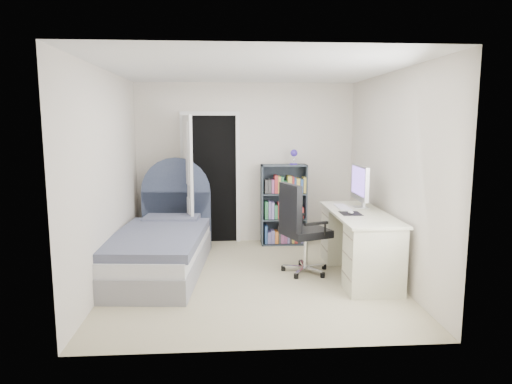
{
  "coord_description": "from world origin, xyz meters",
  "views": [
    {
      "loc": [
        -0.32,
        -5.38,
        1.9
      ],
      "look_at": [
        0.06,
        0.27,
        1.03
      ],
      "focal_mm": 32.0,
      "sensor_mm": 36.0,
      "label": 1
    }
  ],
  "objects": [
    {
      "name": "desk",
      "position": [
        1.33,
        0.02,
        0.44
      ],
      "size": [
        0.66,
        1.64,
        1.35
      ],
      "color": "beige",
      "rests_on": "ground"
    },
    {
      "name": "room_shell",
      "position": [
        0.0,
        0.0,
        1.25
      ],
      "size": [
        3.5,
        3.7,
        2.6
      ],
      "color": "tan",
      "rests_on": "ground"
    },
    {
      "name": "bed",
      "position": [
        -1.15,
        0.39,
        0.31
      ],
      "size": [
        1.24,
        2.33,
        1.38
      ],
      "color": "gray",
      "rests_on": "ground"
    },
    {
      "name": "floor_lamp",
      "position": [
        -1.15,
        1.53,
        0.55
      ],
      "size": [
        0.19,
        0.19,
        1.35
      ],
      "color": "silver",
      "rests_on": "ground"
    },
    {
      "name": "bookcase",
      "position": [
        0.59,
        1.56,
        0.59
      ],
      "size": [
        0.7,
        0.3,
        1.49
      ],
      "color": "#37424C",
      "rests_on": "ground"
    },
    {
      "name": "office_chair",
      "position": [
        0.6,
        0.14,
        0.63
      ],
      "size": [
        0.66,
        0.66,
        1.15
      ],
      "color": "silver",
      "rests_on": "ground"
    },
    {
      "name": "nightstand",
      "position": [
        -1.28,
        1.61,
        0.37
      ],
      "size": [
        0.39,
        0.39,
        0.57
      ],
      "color": "tan",
      "rests_on": "ground"
    },
    {
      "name": "door",
      "position": [
        -0.76,
        1.52,
        1.03
      ],
      "size": [
        0.92,
        0.82,
        2.06
      ],
      "color": "black",
      "rests_on": "ground"
    }
  ]
}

